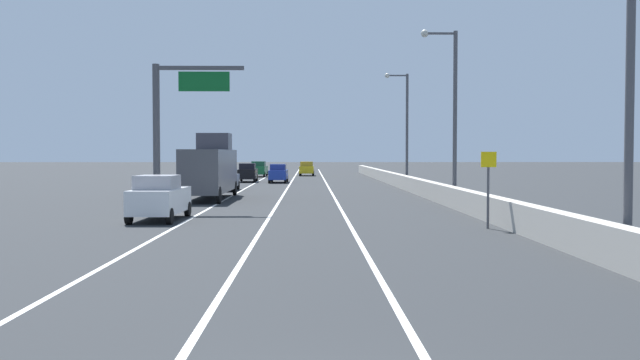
{
  "coord_description": "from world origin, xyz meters",
  "views": [
    {
      "loc": [
        -0.16,
        -7.24,
        2.94
      ],
      "look_at": [
        0.58,
        41.09,
        1.09
      ],
      "focal_mm": 39.39,
      "sensor_mm": 36.0,
      "label": 1
    }
  ],
  "objects_px": {
    "car_white_0": "(159,198)",
    "car_black_2": "(248,173)",
    "overhead_sign_gantry": "(171,118)",
    "lamp_post_right_third": "(404,121)",
    "lamp_post_right_second": "(451,104)",
    "lamp_post_right_near": "(621,47)",
    "speed_advisory_sign": "(488,184)",
    "car_blue_3": "(278,173)",
    "car_yellow_4": "(307,169)",
    "car_green_1": "(259,169)",
    "car_gray_5": "(225,179)",
    "box_truck": "(210,169)"
  },
  "relations": [
    {
      "from": "car_white_0",
      "to": "car_black_2",
      "type": "height_order",
      "value": "car_white_0"
    },
    {
      "from": "overhead_sign_gantry",
      "to": "lamp_post_right_third",
      "type": "height_order",
      "value": "lamp_post_right_third"
    },
    {
      "from": "overhead_sign_gantry",
      "to": "lamp_post_right_second",
      "type": "relative_size",
      "value": 0.74
    },
    {
      "from": "lamp_post_right_near",
      "to": "lamp_post_right_third",
      "type": "distance_m",
      "value": 44.02
    },
    {
      "from": "speed_advisory_sign",
      "to": "car_white_0",
      "type": "relative_size",
      "value": 0.64
    },
    {
      "from": "lamp_post_right_near",
      "to": "car_blue_3",
      "type": "height_order",
      "value": "lamp_post_right_near"
    },
    {
      "from": "car_black_2",
      "to": "car_yellow_4",
      "type": "xyz_separation_m",
      "value": [
        5.96,
        19.67,
        -0.03
      ]
    },
    {
      "from": "car_green_1",
      "to": "car_white_0",
      "type": "bearing_deg",
      "value": -90.29
    },
    {
      "from": "car_white_0",
      "to": "lamp_post_right_near",
      "type": "bearing_deg",
      "value": -38.71
    },
    {
      "from": "lamp_post_right_near",
      "to": "car_gray_5",
      "type": "relative_size",
      "value": 2.38
    },
    {
      "from": "overhead_sign_gantry",
      "to": "box_truck",
      "type": "bearing_deg",
      "value": 85.24
    },
    {
      "from": "car_green_1",
      "to": "car_gray_5",
      "type": "relative_size",
      "value": 1.07
    },
    {
      "from": "overhead_sign_gantry",
      "to": "lamp_post_right_near",
      "type": "bearing_deg",
      "value": -48.24
    },
    {
      "from": "car_white_0",
      "to": "car_black_2",
      "type": "xyz_separation_m",
      "value": [
        0.27,
        40.98,
        -0.04
      ]
    },
    {
      "from": "car_yellow_4",
      "to": "box_truck",
      "type": "bearing_deg",
      "value": -97.39
    },
    {
      "from": "box_truck",
      "to": "lamp_post_right_second",
      "type": "bearing_deg",
      "value": -16.08
    },
    {
      "from": "lamp_post_right_third",
      "to": "car_gray_5",
      "type": "height_order",
      "value": "lamp_post_right_third"
    },
    {
      "from": "lamp_post_right_near",
      "to": "box_truck",
      "type": "relative_size",
      "value": 1.06
    },
    {
      "from": "lamp_post_right_third",
      "to": "car_blue_3",
      "type": "xyz_separation_m",
      "value": [
        -11.6,
        7.18,
        -4.87
      ]
    },
    {
      "from": "overhead_sign_gantry",
      "to": "car_gray_5",
      "type": "distance_m",
      "value": 19.3
    },
    {
      "from": "lamp_post_right_near",
      "to": "car_gray_5",
      "type": "xyz_separation_m",
      "value": [
        -14.98,
        36.23,
        -4.87
      ]
    },
    {
      "from": "overhead_sign_gantry",
      "to": "speed_advisory_sign",
      "type": "xyz_separation_m",
      "value": [
        14.06,
        -8.98,
        -2.96
      ]
    },
    {
      "from": "overhead_sign_gantry",
      "to": "lamp_post_right_third",
      "type": "relative_size",
      "value": 0.74
    },
    {
      "from": "car_white_0",
      "to": "box_truck",
      "type": "height_order",
      "value": "box_truck"
    },
    {
      "from": "lamp_post_right_third",
      "to": "car_gray_5",
      "type": "distance_m",
      "value": 17.7
    },
    {
      "from": "car_green_1",
      "to": "car_black_2",
      "type": "relative_size",
      "value": 0.97
    },
    {
      "from": "car_white_0",
      "to": "box_truck",
      "type": "relative_size",
      "value": 0.49
    },
    {
      "from": "speed_advisory_sign",
      "to": "lamp_post_right_third",
      "type": "xyz_separation_m",
      "value": [
        1.54,
        35.68,
        4.04
      ]
    },
    {
      "from": "car_black_2",
      "to": "car_blue_3",
      "type": "distance_m",
      "value": 3.66
    },
    {
      "from": "car_green_1",
      "to": "car_yellow_4",
      "type": "distance_m",
      "value": 7.1
    },
    {
      "from": "lamp_post_right_second",
      "to": "box_truck",
      "type": "xyz_separation_m",
      "value": [
        -14.59,
        4.21,
        -3.84
      ]
    },
    {
      "from": "lamp_post_right_second",
      "to": "box_truck",
      "type": "bearing_deg",
      "value": 163.92
    },
    {
      "from": "car_white_0",
      "to": "overhead_sign_gantry",
      "type": "bearing_deg",
      "value": 95.64
    },
    {
      "from": "car_green_1",
      "to": "box_truck",
      "type": "bearing_deg",
      "value": -90.09
    },
    {
      "from": "car_white_0",
      "to": "car_green_1",
      "type": "xyz_separation_m",
      "value": [
        0.28,
        56.76,
        -0.03
      ]
    },
    {
      "from": "car_white_0",
      "to": "car_yellow_4",
      "type": "height_order",
      "value": "car_white_0"
    },
    {
      "from": "car_blue_3",
      "to": "car_gray_5",
      "type": "relative_size",
      "value": 1.11
    },
    {
      "from": "lamp_post_right_near",
      "to": "box_truck",
      "type": "distance_m",
      "value": 30.31
    },
    {
      "from": "overhead_sign_gantry",
      "to": "car_black_2",
      "type": "xyz_separation_m",
      "value": [
        0.8,
        35.63,
        -3.77
      ]
    },
    {
      "from": "box_truck",
      "to": "speed_advisory_sign",
      "type": "bearing_deg",
      "value": -53.31
    },
    {
      "from": "lamp_post_right_near",
      "to": "lamp_post_right_third",
      "type": "xyz_separation_m",
      "value": [
        0.15,
        44.02,
        0.0
      ]
    },
    {
      "from": "lamp_post_right_near",
      "to": "car_green_1",
      "type": "height_order",
      "value": "lamp_post_right_near"
    },
    {
      "from": "lamp_post_right_third",
      "to": "car_green_1",
      "type": "xyz_separation_m",
      "value": [
        -14.79,
        24.71,
        -4.83
      ]
    },
    {
      "from": "overhead_sign_gantry",
      "to": "car_gray_5",
      "type": "relative_size",
      "value": 1.76
    },
    {
      "from": "car_gray_5",
      "to": "box_truck",
      "type": "xyz_separation_m",
      "value": [
        0.27,
        -10.02,
        1.02
      ]
    },
    {
      "from": "car_green_1",
      "to": "car_black_2",
      "type": "xyz_separation_m",
      "value": [
        -0.01,
        -15.78,
        -0.01
      ]
    },
    {
      "from": "car_blue_3",
      "to": "lamp_post_right_near",
      "type": "bearing_deg",
      "value": -77.39
    },
    {
      "from": "speed_advisory_sign",
      "to": "car_yellow_4",
      "type": "height_order",
      "value": "speed_advisory_sign"
    },
    {
      "from": "car_blue_3",
      "to": "car_yellow_4",
      "type": "height_order",
      "value": "car_blue_3"
    },
    {
      "from": "overhead_sign_gantry",
      "to": "car_gray_5",
      "type": "height_order",
      "value": "overhead_sign_gantry"
    }
  ]
}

